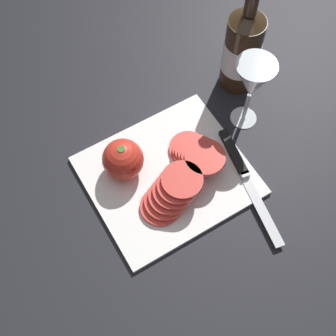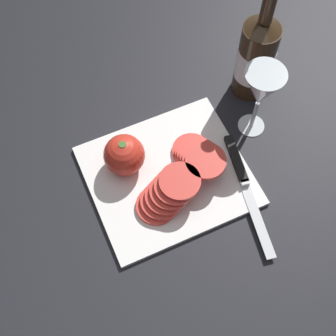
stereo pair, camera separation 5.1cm
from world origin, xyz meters
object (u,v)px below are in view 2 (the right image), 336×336
(whole_tomato, at_px, (124,155))
(tomato_slice_stack_near, at_px, (198,156))
(wine_bottle, at_px, (256,57))
(knife, at_px, (240,171))
(wine_glass, at_px, (261,91))
(tomato_slice_stack_far, at_px, (168,194))

(whole_tomato, bearing_deg, tomato_slice_stack_near, -21.92)
(wine_bottle, height_order, knife, wine_bottle)
(whole_tomato, height_order, tomato_slice_stack_near, whole_tomato)
(wine_bottle, distance_m, tomato_slice_stack_near, 0.25)
(wine_glass, bearing_deg, wine_bottle, 64.43)
(wine_bottle, xyz_separation_m, knife, (-0.13, -0.20, -0.09))
(wine_glass, relative_size, knife, 0.66)
(wine_glass, distance_m, tomato_slice_stack_near, 0.18)
(whole_tomato, bearing_deg, wine_glass, -3.56)
(wine_bottle, bearing_deg, wine_glass, -115.57)
(wine_glass, height_order, whole_tomato, wine_glass)
(wine_bottle, xyz_separation_m, whole_tomato, (-0.34, -0.08, -0.05))
(tomato_slice_stack_near, xyz_separation_m, tomato_slice_stack_far, (-0.09, -0.05, 0.00))
(wine_glass, bearing_deg, whole_tomato, 176.44)
(wine_bottle, relative_size, whole_tomato, 3.64)
(whole_tomato, relative_size, tomato_slice_stack_near, 0.62)
(tomato_slice_stack_far, bearing_deg, tomato_slice_stack_near, 29.50)
(wine_bottle, relative_size, tomato_slice_stack_far, 2.27)
(wine_glass, distance_m, knife, 0.17)
(wine_bottle, height_order, wine_glass, wine_bottle)
(wine_glass, bearing_deg, knife, -130.22)
(knife, height_order, tomato_slice_stack_near, tomato_slice_stack_near)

